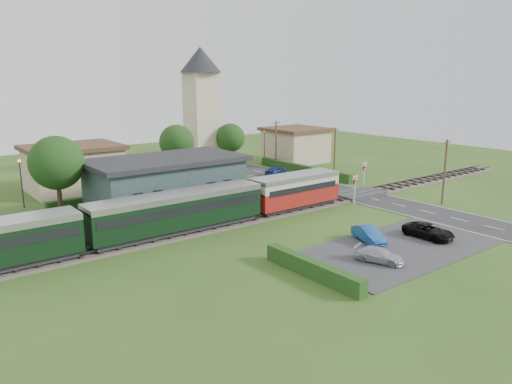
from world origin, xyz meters
TOP-DOWN VIEW (x-y plane):
  - ground at (0.00, 0.00)m, footprint 120.00×120.00m
  - railway_track at (0.00, 2.00)m, footprint 76.00×3.20m
  - road at (10.00, 0.00)m, footprint 6.00×70.00m
  - car_park at (-1.50, -12.00)m, footprint 17.00×9.00m
  - crossing_deck at (10.00, 2.00)m, footprint 6.20×3.40m
  - platform at (-10.00, 5.20)m, footprint 30.00×3.00m
  - equipment_hut at (-18.00, 5.20)m, footprint 2.30×2.30m
  - station_building at (-10.00, 10.99)m, footprint 16.00×9.00m
  - train at (-16.83, 2.00)m, footprint 43.20×2.90m
  - church_tower at (5.00, 28.00)m, footprint 6.00×6.00m
  - house_west at (-15.00, 25.00)m, footprint 10.80×8.80m
  - house_east at (20.00, 24.00)m, footprint 8.80×8.80m
  - hedge_carpark at (-11.00, -12.00)m, footprint 0.80×9.00m
  - hedge_roadside at (14.20, 16.00)m, footprint 0.80×18.00m
  - hedge_station at (-10.00, 15.50)m, footprint 22.00×0.80m
  - tree_a at (-20.00, 14.00)m, footprint 5.20×5.20m
  - tree_b at (-2.00, 23.00)m, footprint 4.60×4.60m
  - tree_c at (8.00, 25.00)m, footprint 4.20×4.20m
  - utility_pole_b at (14.20, -6.00)m, footprint 1.40×0.22m
  - utility_pole_c at (14.20, 10.00)m, footprint 1.40×0.22m
  - utility_pole_d at (14.20, 22.00)m, footprint 1.40×0.22m
  - crossing_signal_near at (6.40, -0.41)m, footprint 0.84×0.28m
  - crossing_signal_far at (13.60, 4.39)m, footprint 0.84×0.28m
  - streetlamp_west at (-22.00, 20.00)m, footprint 0.30×0.30m
  - streetlamp_east at (16.00, 27.00)m, footprint 0.30×0.30m
  - car_on_road at (10.15, 17.12)m, footprint 4.16×2.71m
  - car_park_blue at (-2.16, -9.50)m, footprint 2.50×3.98m
  - car_park_silver at (-5.23, -13.07)m, footprint 2.76×3.97m
  - car_park_dark at (2.62, -12.00)m, footprint 2.10×4.42m
  - pedestrian_near at (-2.10, 5.29)m, footprint 0.68×0.57m
  - pedestrian_far at (-14.60, 5.04)m, footprint 0.76×0.93m

SIDE VIEW (x-z plane):
  - ground at x=0.00m, z-range 0.00..0.00m
  - road at x=10.00m, z-range 0.00..0.05m
  - car_park at x=-1.50m, z-range 0.00..0.08m
  - railway_track at x=0.00m, z-range -0.13..0.36m
  - crossing_deck at x=10.00m, z-range 0.00..0.45m
  - platform at x=-10.00m, z-range 0.00..0.45m
  - hedge_carpark at x=-11.00m, z-range 0.00..1.20m
  - hedge_roadside at x=14.20m, z-range 0.00..1.20m
  - car_park_silver at x=-5.23m, z-range 0.08..1.15m
  - hedge_station at x=-10.00m, z-range 0.00..1.30m
  - car_park_dark at x=2.62m, z-range 0.08..1.30m
  - car_park_blue at x=-2.16m, z-range 0.08..1.32m
  - car_on_road at x=10.15m, z-range 0.05..1.37m
  - pedestrian_near at x=-2.10m, z-range 0.45..2.03m
  - pedestrian_far at x=-14.60m, z-range 0.45..2.22m
  - equipment_hut at x=-18.00m, z-range 0.47..3.02m
  - crossing_signal_near at x=6.40m, z-range 0.50..3.78m
  - crossing_signal_far at x=13.60m, z-range 0.50..3.78m
  - train at x=-16.83m, z-range 0.48..3.88m
  - station_building at x=-10.00m, z-range 0.04..5.34m
  - house_west at x=-15.00m, z-range 0.04..5.54m
  - house_east at x=20.00m, z-range 0.05..5.55m
  - streetlamp_west at x=-22.00m, z-range 0.46..5.62m
  - streetlamp_east at x=16.00m, z-range 0.46..5.62m
  - utility_pole_b at x=14.20m, z-range 0.13..7.13m
  - utility_pole_c at x=14.20m, z-range 0.13..7.13m
  - utility_pole_d at x=14.20m, z-range 0.13..7.13m
  - tree_c at x=8.00m, z-range 1.26..8.04m
  - tree_b at x=-2.00m, z-range 1.35..8.69m
  - tree_a at x=-20.00m, z-range 1.38..9.38m
  - church_tower at x=5.00m, z-range 1.43..19.03m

